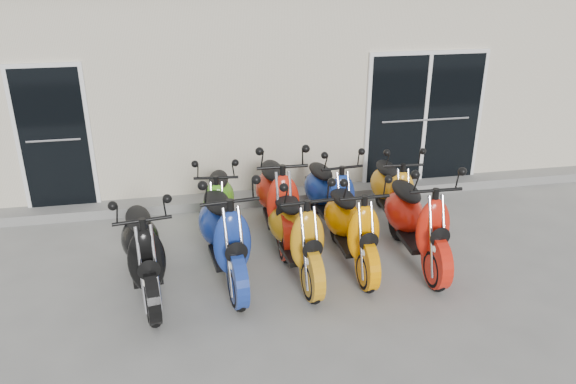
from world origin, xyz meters
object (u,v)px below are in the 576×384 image
object	(u,v)px
scooter_front_orange_b	(352,215)
scooter_front_blue	(224,222)
scooter_back_yellow	(393,182)
scooter_back_green	(218,194)
scooter_back_red	(277,187)
scooter_front_orange_a	(296,221)
scooter_front_black	(142,239)
scooter_back_blue	(330,186)
scooter_front_red	(418,210)

from	to	relation	value
scooter_front_orange_b	scooter_front_blue	bearing A→B (deg)	-179.80
scooter_front_orange_b	scooter_back_yellow	xyz separation A→B (m)	(0.95, 1.08, -0.04)
scooter_back_green	scooter_back_red	world-z (taller)	scooter_back_red
scooter_back_yellow	scooter_front_orange_b	bearing A→B (deg)	-126.59
scooter_front_orange_a	scooter_back_green	distance (m)	1.43
scooter_front_orange_a	scooter_back_red	distance (m)	1.01
scooter_front_orange_a	scooter_back_red	world-z (taller)	scooter_back_red
scooter_front_blue	scooter_front_orange_a	xyz separation A→B (m)	(0.87, -0.05, -0.04)
scooter_front_black	scooter_back_blue	xyz separation A→B (m)	(2.54, 1.23, -0.03)
scooter_front_black	scooter_front_orange_a	distance (m)	1.82
scooter_front_blue	scooter_front_orange_b	xyz separation A→B (m)	(1.60, 0.02, -0.07)
scooter_front_orange_b	scooter_back_yellow	distance (m)	1.44
scooter_back_red	scooter_back_yellow	world-z (taller)	scooter_back_red
scooter_front_black	scooter_front_red	xyz separation A→B (m)	(3.38, 0.10, 0.02)
scooter_back_blue	scooter_front_blue	bearing A→B (deg)	-151.98
scooter_front_blue	scooter_back_red	distance (m)	1.25
scooter_front_blue	scooter_back_green	distance (m)	1.09
scooter_front_black	scooter_front_red	bearing A→B (deg)	-6.43
scooter_front_red	scooter_back_yellow	distance (m)	1.18
scooter_front_red	scooter_back_blue	xyz separation A→B (m)	(-0.84, 1.13, -0.06)
scooter_front_orange_b	scooter_front_red	xyz separation A→B (m)	(0.84, -0.08, 0.04)
scooter_front_orange_b	scooter_back_yellow	world-z (taller)	scooter_front_orange_b
scooter_back_green	scooter_front_red	bearing A→B (deg)	-19.62
scooter_back_green	scooter_front_blue	bearing A→B (deg)	-84.88
scooter_front_orange_b	scooter_back_green	distance (m)	1.91
scooter_front_orange_b	scooter_back_red	xyz separation A→B (m)	(-0.79, 0.93, 0.07)
scooter_front_blue	scooter_front_red	world-z (taller)	scooter_front_blue
scooter_back_green	scooter_back_red	size ratio (longest dim) A/B	0.87
scooter_front_red	scooter_back_green	bearing A→B (deg)	155.98
scooter_front_black	scooter_back_red	distance (m)	2.09
scooter_front_blue	scooter_back_blue	distance (m)	1.92
scooter_back_red	scooter_back_blue	world-z (taller)	scooter_back_red
scooter_front_blue	scooter_front_orange_b	size ratio (longest dim) A/B	1.09
scooter_front_blue	scooter_back_blue	xyz separation A→B (m)	(1.59, 1.06, -0.08)
scooter_back_yellow	scooter_front_blue	bearing A→B (deg)	-151.79
scooter_front_blue	scooter_front_orange_a	bearing A→B (deg)	-9.46
scooter_back_red	scooter_front_orange_a	bearing A→B (deg)	-85.77
scooter_front_red	scooter_back_blue	size ratio (longest dim) A/B	1.08
scooter_front_orange_a	scooter_back_yellow	bearing A→B (deg)	30.05
scooter_front_black	scooter_back_yellow	size ratio (longest dim) A/B	1.09
scooter_back_yellow	scooter_back_green	bearing A→B (deg)	-174.80
scooter_back_blue	scooter_back_yellow	size ratio (longest dim) A/B	1.05
scooter_front_orange_a	scooter_back_red	xyz separation A→B (m)	(-0.06, 1.01, 0.04)
scooter_back_green	scooter_back_yellow	xyz separation A→B (m)	(2.54, 0.02, -0.01)
scooter_front_orange_a	scooter_front_orange_b	size ratio (longest dim) A/B	1.03
scooter_front_black	scooter_back_green	size ratio (longest dim) A/B	1.07
scooter_front_black	scooter_front_blue	bearing A→B (deg)	1.74
scooter_front_black	scooter_front_orange_a	size ratio (longest dim) A/B	0.99
scooter_front_blue	scooter_front_orange_a	world-z (taller)	scooter_front_blue
scooter_back_green	scooter_back_red	xyz separation A→B (m)	(0.80, -0.13, 0.10)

